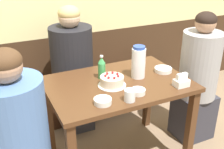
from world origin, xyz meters
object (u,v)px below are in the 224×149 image
Objects in this scene: napkin_holder at (181,82)px; bowl_rice_small at (163,70)px; person_teal_shirt at (18,140)px; person_grey_tee at (197,81)px; bowl_soup_white at (103,101)px; water_pitcher at (139,62)px; bowl_side_dish at (138,91)px; person_pale_blue_shirt at (73,70)px; soju_bottle at (102,68)px; glass_water_tall at (130,95)px; birthday_cake at (112,81)px; bench_seat at (84,96)px.

napkin_holder is 0.29m from bowl_rice_small.
person_grey_tee is at bearing 7.47° from person_teal_shirt.
water_pitcher is at bearing 31.72° from bowl_soup_white.
person_teal_shirt reaches higher than bowl_side_dish.
person_pale_blue_shirt reaches higher than napkin_holder.
person_pale_blue_shirt is at bearing 134.35° from bowl_rice_small.
bowl_rice_small is (0.25, -0.00, -0.11)m from water_pitcher.
bowl_side_dish is at bearing -0.50° from person_teal_shirt.
person_pale_blue_shirt reaches higher than bowl_rice_small.
soju_bottle reaches higher than glass_water_tall.
person_teal_shirt is at bearing -169.08° from bowl_rice_small.
napkin_holder reaches higher than birthday_cake.
person_pale_blue_shirt is at bearing 122.27° from napkin_holder.
bench_seat is 17.91× the size of napkin_holder.
bowl_soup_white is 0.84× the size of bowl_rice_small.
bowl_rice_small is at bearing 32.39° from bowl_side_dish.
person_pale_blue_shirt reaches higher than person_grey_tee.
bowl_soup_white is (-0.16, -0.37, -0.07)m from soju_bottle.
person_pale_blue_shirt is (-0.17, -0.19, 0.42)m from bench_seat.
glass_water_tall is at bearing -5.20° from person_teal_shirt.
bowl_side_dish is at bearing 30.83° from glass_water_tall.
napkin_holder is at bearing -2.04° from person_teal_shirt.
soju_bottle is at bearing 25.37° from person_teal_shirt.
glass_water_tall is (0.01, -0.26, 0.00)m from birthday_cake.
napkin_holder is at bearing 32.02° from person_grey_tee.
bowl_side_dish is 0.09× the size of person_grey_tee.
napkin_holder is at bearing -53.29° from water_pitcher.
person_teal_shirt is at bearing 7.47° from person_grey_tee.
birthday_cake is 0.16m from soju_bottle.
water_pitcher is 0.27m from bowl_rice_small.
person_pale_blue_shirt reaches higher than person_teal_shirt.
water_pitcher is 2.40× the size of napkin_holder.
napkin_holder reaches higher than bench_seat.
bowl_side_dish is (0.13, -0.35, -0.07)m from soju_bottle.
napkin_holder is at bearing -26.50° from birthday_cake.
bowl_side_dish is at bearing -87.52° from bench_seat.
glass_water_tall is (-0.25, -0.31, -0.09)m from water_pitcher.
bowl_side_dish is (0.11, -0.20, -0.02)m from birthday_cake.
person_grey_tee reaches higher than birthday_cake.
water_pitcher is 0.41m from glass_water_tall.
person_teal_shirt is (-0.86, 0.01, -0.15)m from bowl_side_dish.
birthday_cake is 0.79m from person_teal_shirt.
bowl_rice_small is 0.12× the size of person_pale_blue_shirt.
birthday_cake is 0.18× the size of person_teal_shirt.
person_pale_blue_shirt is (-0.61, 0.62, -0.13)m from bowl_rice_small.
birthday_cake is 0.70m from person_pale_blue_shirt.
person_teal_shirt is (-1.25, -0.24, -0.15)m from bowl_rice_small.
bowl_side_dish is 0.82m from person_grey_tee.
soju_bottle is 0.41m from bowl_soup_white.
bowl_rice_small is 0.12× the size of person_grey_tee.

